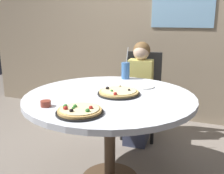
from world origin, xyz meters
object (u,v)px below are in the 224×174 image
at_px(soda_cup, 125,71).
at_px(sauce_bowl, 46,104).
at_px(pizza_veggie, 119,92).
at_px(pizza_cheese, 79,111).
at_px(diner_child, 139,98).
at_px(chair_wooden, 142,89).
at_px(dining_table, 110,106).
at_px(plate_small, 144,87).

relative_size(soda_cup, sauce_bowl, 4.40).
relative_size(pizza_veggie, soda_cup, 1.08).
relative_size(pizza_veggie, pizza_cheese, 1.11).
distance_m(diner_child, soda_cup, 0.45).
distance_m(chair_wooden, pizza_veggie, 1.01).
bearing_deg(sauce_bowl, pizza_cheese, -7.56).
distance_m(diner_child, pizza_cheese, 1.32).
bearing_deg(pizza_cheese, sauce_bowl, 172.44).
bearing_deg(pizza_cheese, dining_table, 86.76).
bearing_deg(soda_cup, chair_wooden, 83.20).
distance_m(pizza_veggie, plate_small, 0.31).
bearing_deg(diner_child, sauce_bowl, -103.66).
bearing_deg(dining_table, pizza_veggie, 31.56).
bearing_deg(plate_small, soda_cup, 135.29).
distance_m(dining_table, pizza_cheese, 0.46).
bearing_deg(soda_cup, dining_table, -83.93).
relative_size(dining_table, plate_small, 7.29).
bearing_deg(diner_child, chair_wooden, 93.65).
relative_size(pizza_veggie, plate_small, 1.84).
distance_m(pizza_cheese, sauce_bowl, 0.28).
xyz_separation_m(diner_child, pizza_cheese, (-0.03, -1.28, 0.28)).
distance_m(dining_table, sauce_bowl, 0.52).
distance_m(pizza_veggie, pizza_cheese, 0.49).
bearing_deg(soda_cup, sauce_bowl, -103.68).
bearing_deg(soda_cup, pizza_cheese, -88.01).
bearing_deg(pizza_veggie, soda_cup, 102.83).
height_order(diner_child, pizza_cheese, diner_child).
bearing_deg(diner_child, dining_table, -90.36).
height_order(dining_table, diner_child, diner_child).
height_order(dining_table, soda_cup, soda_cup).
distance_m(dining_table, soda_cup, 0.60).
bearing_deg(soda_cup, pizza_veggie, -77.17).
bearing_deg(sauce_bowl, dining_table, 53.89).
relative_size(diner_child, sauce_bowl, 15.46).
xyz_separation_m(pizza_cheese, plate_small, (0.21, 0.77, -0.01)).
bearing_deg(diner_child, pizza_cheese, -91.36).
height_order(dining_table, pizza_veggie, pizza_veggie).
bearing_deg(chair_wooden, dining_table, -89.64).
relative_size(dining_table, diner_child, 1.21).
distance_m(sauce_bowl, plate_small, 0.88).
height_order(diner_child, soda_cup, diner_child).
bearing_deg(chair_wooden, diner_child, -86.35).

